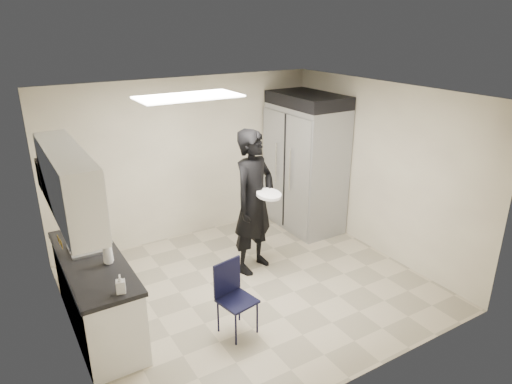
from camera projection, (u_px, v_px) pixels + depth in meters
floor at (251, 287)px, 6.21m from camera, size 4.50×4.50×0.00m
ceiling at (250, 94)px, 5.28m from camera, size 4.50×4.50×0.00m
back_wall at (187, 159)px, 7.34m from camera, size 4.50×0.00×4.50m
left_wall at (61, 241)px, 4.65m from camera, size 0.00×4.00×4.00m
right_wall at (380, 170)px, 6.83m from camera, size 0.00×4.00×4.00m
ceiling_panel at (189, 97)px, 5.32m from camera, size 1.20×0.60×0.02m
lower_counter at (97, 295)px, 5.27m from camera, size 0.60×1.90×0.86m
countertop at (92, 261)px, 5.11m from camera, size 0.64×1.95×0.05m
sink at (89, 252)px, 5.32m from camera, size 0.42×0.40×0.14m
faucet at (69, 245)px, 5.17m from camera, size 0.02×0.02×0.24m
upper_cabinets at (68, 184)px, 4.71m from camera, size 0.35×1.80×0.75m
towel_dispenser at (48, 173)px, 5.67m from camera, size 0.22×0.30×0.35m
notice_sticker_left at (61, 244)px, 4.76m from camera, size 0.00×0.12×0.07m
notice_sticker_right at (59, 240)px, 4.94m from camera, size 0.00×0.12×0.07m
commercial_fridge at (305, 168)px, 7.74m from camera, size 0.80×1.35×2.10m
fridge_compressor at (308, 100)px, 7.33m from camera, size 0.80×1.35×0.20m
folding_chair at (237, 301)px, 5.17m from camera, size 0.44×0.44×0.84m
man_tuxedo at (254, 202)px, 6.34m from camera, size 0.89×0.75×2.07m
bucket_lid at (269, 194)px, 6.14m from camera, size 0.44×0.44×0.04m
soap_bottle_a at (107, 251)px, 4.96m from camera, size 0.12×0.12×0.30m
soap_bottle_b at (120, 284)px, 4.44m from camera, size 0.11×0.11×0.19m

